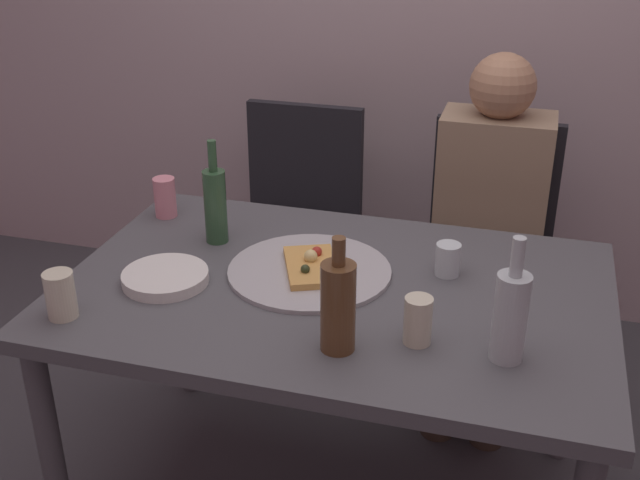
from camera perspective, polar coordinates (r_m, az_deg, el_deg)
name	(u,v)px	position (r m, az deg, el deg)	size (l,w,h in m)	color
dining_table	(334,313)	(2.04, 1.05, -5.30)	(1.39, 0.91, 0.72)	#4C4C51
pizza_tray	(310,271)	(2.06, -0.77, -2.27)	(0.43, 0.43, 0.01)	#ADADB2
pizza_slice_last	(312,265)	(2.05, -0.62, -1.84)	(0.21, 0.25, 0.05)	tan
wine_bottle	(338,305)	(1.70, 1.32, -4.77)	(0.08, 0.08, 0.27)	brown
beer_bottle	(510,314)	(1.72, 13.68, -5.28)	(0.07, 0.07, 0.29)	#B2BCC1
water_bottle	(215,204)	(2.21, -7.63, 2.62)	(0.06, 0.06, 0.30)	#2D5133
tumbler_near	(60,295)	(1.94, -18.36, -3.82)	(0.07, 0.07, 0.12)	beige
tumbler_far	(448,259)	(2.06, 9.28, -1.40)	(0.06, 0.06, 0.09)	silver
wine_glass	(418,320)	(1.76, 7.13, -5.83)	(0.06, 0.06, 0.11)	beige
soda_can	(165,197)	(2.42, -11.21, 3.07)	(0.07, 0.07, 0.12)	pink
plate_stack	(165,277)	(2.05, -11.19, -2.68)	(0.22, 0.22, 0.03)	white
chair_left	(296,214)	(2.92, -1.75, 1.89)	(0.44, 0.44, 0.90)	black
chair_right	(488,237)	(2.81, 12.13, 0.24)	(0.44, 0.44, 0.90)	black
guest_in_sweater	(488,221)	(2.62, 12.10, 1.39)	(0.36, 0.56, 1.17)	#937A60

